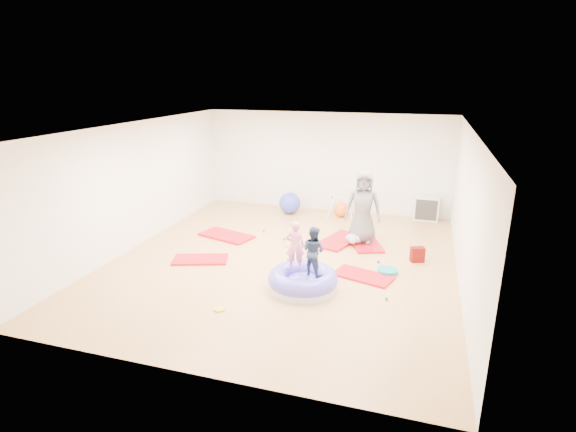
% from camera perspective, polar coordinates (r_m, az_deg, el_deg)
% --- Properties ---
extents(room, '(7.01, 8.01, 2.81)m').
position_cam_1_polar(room, '(9.16, -0.55, 2.45)').
color(room, '#D48151').
rests_on(room, ground).
extents(gym_mat_front_left, '(1.26, 0.90, 0.05)m').
position_cam_1_polar(gym_mat_front_left, '(9.77, -11.08, -5.43)').
color(gym_mat_front_left, red).
rests_on(gym_mat_front_left, ground).
extents(gym_mat_mid_left, '(1.43, 0.99, 0.05)m').
position_cam_1_polar(gym_mat_mid_left, '(11.08, -7.83, -2.48)').
color(gym_mat_mid_left, red).
rests_on(gym_mat_mid_left, ground).
extents(gym_mat_center_back, '(1.07, 1.46, 0.05)m').
position_cam_1_polar(gym_mat_center_back, '(10.73, 6.53, -3.09)').
color(gym_mat_center_back, red).
rests_on(gym_mat_center_back, ground).
extents(gym_mat_right, '(1.23, 0.85, 0.05)m').
position_cam_1_polar(gym_mat_right, '(8.96, 9.53, -7.52)').
color(gym_mat_right, red).
rests_on(gym_mat_right, ground).
extents(gym_mat_rear_right, '(1.00, 1.36, 0.05)m').
position_cam_1_polar(gym_mat_rear_right, '(10.65, 9.78, -3.41)').
color(gym_mat_rear_right, red).
rests_on(gym_mat_rear_right, ground).
extents(inflatable_cushion, '(1.29, 1.29, 0.41)m').
position_cam_1_polar(inflatable_cushion, '(8.34, 1.89, -8.22)').
color(inflatable_cushion, silver).
rests_on(inflatable_cushion, ground).
extents(child_pink, '(0.39, 0.31, 0.94)m').
position_cam_1_polar(child_pink, '(8.20, 0.91, -3.44)').
color(child_pink, pink).
rests_on(child_pink, inflatable_cushion).
extents(child_navy, '(0.54, 0.49, 0.91)m').
position_cam_1_polar(child_navy, '(8.01, 3.24, -4.12)').
color(child_navy, navy).
rests_on(child_navy, inflatable_cushion).
extents(adult_caregiver, '(0.86, 0.61, 1.67)m').
position_cam_1_polar(adult_caregiver, '(10.41, 9.51, 1.12)').
color(adult_caregiver, '#5E5E62').
rests_on(adult_caregiver, gym_mat_rear_right).
extents(infant, '(0.39, 0.40, 0.23)m').
position_cam_1_polar(infant, '(10.46, 8.33, -2.88)').
color(infant, '#99B1EA').
rests_on(infant, gym_mat_rear_right).
extents(ball_pit_balls, '(4.20, 3.16, 0.06)m').
position_cam_1_polar(ball_pit_balls, '(9.88, 2.01, -4.78)').
color(ball_pit_balls, '#2E7F3C').
rests_on(ball_pit_balls, ground).
extents(exercise_ball_blue, '(0.61, 0.61, 0.61)m').
position_cam_1_polar(exercise_ball_blue, '(12.74, 0.23, 1.65)').
color(exercise_ball_blue, '#3542C7').
rests_on(exercise_ball_blue, ground).
extents(exercise_ball_orange, '(0.41, 0.41, 0.41)m').
position_cam_1_polar(exercise_ball_orange, '(12.56, 6.77, 0.82)').
color(exercise_ball_orange, orange).
rests_on(exercise_ball_orange, ground).
extents(infant_play_gym, '(0.75, 0.71, 0.57)m').
position_cam_1_polar(infant_play_gym, '(12.41, 6.89, 1.47)').
color(infant_play_gym, silver).
rests_on(infant_play_gym, ground).
extents(cube_shelf, '(0.65, 0.32, 0.65)m').
position_cam_1_polar(cube_shelf, '(12.70, 17.15, 0.90)').
color(cube_shelf, silver).
rests_on(cube_shelf, ground).
extents(balance_disc, '(0.40, 0.40, 0.09)m').
position_cam_1_polar(balance_disc, '(9.21, 12.53, -6.86)').
color(balance_disc, '#0C9093').
rests_on(balance_disc, ground).
extents(backpack, '(0.32, 0.26, 0.32)m').
position_cam_1_polar(backpack, '(9.87, 16.11, -4.72)').
color(backpack, '#A60C09').
rests_on(backpack, ground).
extents(yellow_toy, '(0.19, 0.19, 0.03)m').
position_cam_1_polar(yellow_toy, '(7.78, -8.75, -11.62)').
color(yellow_toy, yellow).
rests_on(yellow_toy, ground).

